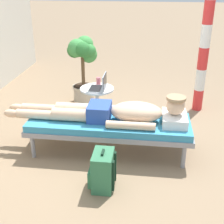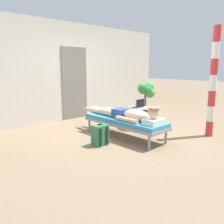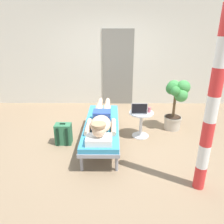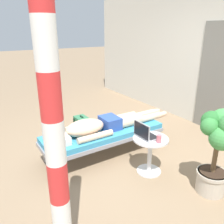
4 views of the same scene
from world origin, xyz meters
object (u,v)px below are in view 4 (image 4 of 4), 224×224
object	(u,v)px
drink_glass	(159,139)
porch_post	(55,142)
side_table	(150,149)
potted_plant	(220,142)
lounge_chair	(104,134)
backpack	(82,128)
laptop	(145,133)
person_reclining	(99,125)

from	to	relation	value
drink_glass	porch_post	bearing A→B (deg)	-72.09
side_table	potted_plant	xyz separation A→B (m)	(0.75, 0.36, 0.33)
lounge_chair	drink_glass	xyz separation A→B (m)	(0.92, 0.28, 0.23)
lounge_chair	potted_plant	distance (m)	1.68
lounge_chair	backpack	world-z (taller)	backpack
laptop	backpack	xyz separation A→B (m)	(-1.43, -0.25, -0.39)
person_reclining	side_table	bearing A→B (deg)	25.41
lounge_chair	backpack	size ratio (longest dim) A/B	4.59
lounge_chair	side_table	distance (m)	0.82
laptop	potted_plant	xyz separation A→B (m)	(0.81, 0.41, 0.10)
side_table	backpack	bearing A→B (deg)	-168.42
backpack	porch_post	world-z (taller)	porch_post
side_table	laptop	size ratio (longest dim) A/B	1.69
lounge_chair	side_table	bearing A→B (deg)	19.79
lounge_chair	porch_post	distance (m)	2.04
potted_plant	porch_post	bearing A→B (deg)	-93.52
laptop	backpack	bearing A→B (deg)	-169.92
side_table	porch_post	distance (m)	1.83
lounge_chair	backpack	distance (m)	0.74
lounge_chair	laptop	distance (m)	0.78
laptop	potted_plant	size ratio (longest dim) A/B	0.29
person_reclining	laptop	size ratio (longest dim) A/B	7.00
lounge_chair	drink_glass	world-z (taller)	drink_glass
lounge_chair	person_reclining	distance (m)	0.20
side_table	porch_post	world-z (taller)	porch_post
laptop	backpack	distance (m)	1.51
laptop	potted_plant	world-z (taller)	potted_plant
person_reclining	laptop	distance (m)	0.78
lounge_chair	person_reclining	xyz separation A→B (m)	(-0.00, -0.09, 0.17)
person_reclining	porch_post	size ratio (longest dim) A/B	0.93
potted_plant	porch_post	xyz separation A→B (m)	(-0.11, -1.86, 0.48)
drink_glass	potted_plant	bearing A→B (deg)	30.39
drink_glass	porch_post	distance (m)	1.69
drink_glass	porch_post	size ratio (longest dim) A/B	0.04
side_table	drink_glass	distance (m)	0.27
porch_post	side_table	bearing A→B (deg)	112.94
laptop	drink_glass	world-z (taller)	laptop
lounge_chair	drink_glass	distance (m)	0.99
side_table	drink_glass	bearing A→B (deg)	0.92
laptop	person_reclining	bearing A→B (deg)	-156.10
potted_plant	side_table	bearing A→B (deg)	-154.69
porch_post	drink_glass	bearing A→B (deg)	107.91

